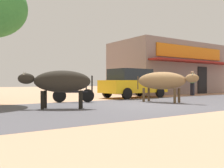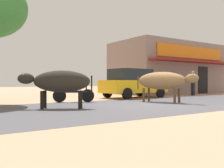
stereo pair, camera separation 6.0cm
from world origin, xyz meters
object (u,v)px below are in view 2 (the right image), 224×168
Objects in this scene: parked_hatchback_car at (133,83)px; cow_near_brown at (60,82)px; parked_motorcycle at (74,92)px; cow_far_dark at (162,81)px; pedestrian_by_shop at (193,81)px.

parked_hatchback_car is 1.73× the size of cow_near_brown.
cow_far_dark reaches higher than parked_motorcycle.
parked_hatchback_car is at bearing 29.73° from cow_near_brown.
cow_far_dark is at bearing -153.02° from pedestrian_by_shop.
cow_far_dark is at bearing -33.78° from parked_motorcycle.
parked_motorcycle is 1.01× the size of pedestrian_by_shop.
cow_far_dark is (-0.98, -3.33, 0.11)m from parked_hatchback_car.
cow_far_dark is 1.71× the size of pedestrian_by_shop.
cow_near_brown is at bearing 179.28° from cow_far_dark.
parked_motorcycle is 3.93m from cow_far_dark.
cow_far_dark is at bearing -0.72° from cow_near_brown.
parked_motorcycle is 0.59× the size of cow_far_dark.
parked_hatchback_car is 4.40m from parked_motorcycle.
cow_near_brown is 0.84× the size of cow_far_dark.
parked_motorcycle is at bearing -164.63° from parked_hatchback_car.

